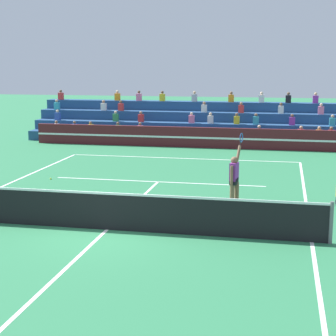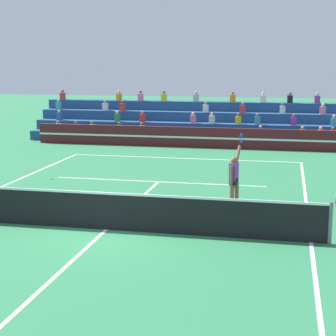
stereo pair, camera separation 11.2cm
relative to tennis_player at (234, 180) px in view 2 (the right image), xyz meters
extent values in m
plane|color=#2D7A4C|center=(-3.25, -2.76, -0.99)|extent=(120.00, 120.00, 0.00)
cube|color=white|center=(-3.25, 9.14, -0.98)|extent=(11.00, 0.10, 0.01)
cube|color=white|center=(2.25, -2.76, -0.98)|extent=(0.10, 23.80, 0.01)
cube|color=white|center=(-3.25, 3.67, -0.98)|extent=(8.25, 0.10, 0.01)
cube|color=white|center=(-3.25, -2.76, -0.98)|extent=(0.10, 12.85, 0.01)
cylinder|color=slate|center=(2.70, -2.76, -0.44)|extent=(0.10, 0.10, 1.10)
cube|color=black|center=(-3.25, -2.76, -0.49)|extent=(11.90, 0.02, 1.00)
cube|color=white|center=(-3.25, -2.76, 0.04)|extent=(11.90, 0.04, 0.06)
cube|color=#51191E|center=(-3.25, 12.73, -0.44)|extent=(18.00, 0.24, 1.10)
cube|color=white|center=(-3.25, 12.60, -0.44)|extent=(18.00, 0.02, 0.10)
cube|color=navy|center=(-3.25, 14.01, -0.71)|extent=(20.15, 0.95, 0.55)
cube|color=#2D4CA5|center=(-10.53, 13.84, -0.22)|extent=(0.32, 0.22, 0.44)
sphere|color=brown|center=(-10.53, 13.84, 0.10)|extent=(0.18, 0.18, 0.18)
cube|color=pink|center=(-6.57, 13.84, -0.22)|extent=(0.32, 0.22, 0.44)
sphere|color=brown|center=(-6.57, 13.84, 0.10)|extent=(0.18, 0.18, 0.18)
cube|color=#338C4C|center=(-7.89, 13.84, -0.22)|extent=(0.32, 0.22, 0.44)
sphere|color=brown|center=(-7.89, 13.84, 0.10)|extent=(0.18, 0.18, 0.18)
cube|color=#B2B2B7|center=(-11.66, 13.84, -0.22)|extent=(0.32, 0.22, 0.44)
sphere|color=#9E7051|center=(-11.66, 13.84, 0.10)|extent=(0.18, 0.18, 0.18)
cube|color=yellow|center=(-9.54, 13.84, -0.22)|extent=(0.32, 0.22, 0.44)
sphere|color=brown|center=(-9.54, 13.84, 0.10)|extent=(0.18, 0.18, 0.18)
cube|color=red|center=(3.94, 13.84, -0.22)|extent=(0.32, 0.22, 0.44)
sphere|color=brown|center=(3.94, 13.84, 0.10)|extent=(0.18, 0.18, 0.18)
cube|color=orange|center=(3.32, 13.84, -0.22)|extent=(0.32, 0.22, 0.44)
sphere|color=tan|center=(3.32, 13.84, 0.10)|extent=(0.18, 0.18, 0.18)
cube|color=red|center=(2.37, 13.84, -0.22)|extent=(0.32, 0.22, 0.44)
sphere|color=tan|center=(2.37, 13.84, 0.10)|extent=(0.18, 0.18, 0.18)
cube|color=black|center=(0.14, 13.84, -0.22)|extent=(0.32, 0.22, 0.44)
sphere|color=beige|center=(0.14, 13.84, 0.10)|extent=(0.18, 0.18, 0.18)
cube|color=navy|center=(-3.25, 14.96, -0.44)|extent=(20.15, 0.95, 1.10)
cube|color=pink|center=(-3.76, 14.79, 0.33)|extent=(0.32, 0.22, 0.44)
sphere|color=beige|center=(-3.76, 14.79, 0.65)|extent=(0.18, 0.18, 0.18)
cube|color=teal|center=(4.05, 14.79, 0.33)|extent=(0.32, 0.22, 0.44)
sphere|color=tan|center=(4.05, 14.79, 0.65)|extent=(0.18, 0.18, 0.18)
cube|color=teal|center=(-0.10, 14.79, 0.33)|extent=(0.32, 0.22, 0.44)
sphere|color=brown|center=(-0.10, 14.79, 0.65)|extent=(0.18, 0.18, 0.18)
cube|color=purple|center=(1.89, 14.79, 0.33)|extent=(0.32, 0.22, 0.44)
sphere|color=brown|center=(1.89, 14.79, 0.65)|extent=(0.18, 0.18, 0.18)
cube|color=yellow|center=(-1.17, 14.79, 0.33)|extent=(0.32, 0.22, 0.44)
sphere|color=brown|center=(-1.17, 14.79, 0.65)|extent=(0.18, 0.18, 0.18)
cube|color=silver|center=(-2.67, 14.79, 0.33)|extent=(0.32, 0.22, 0.44)
sphere|color=beige|center=(-2.67, 14.79, 0.65)|extent=(0.18, 0.18, 0.18)
cube|color=#2D4CA5|center=(-11.96, 14.79, 0.33)|extent=(0.32, 0.22, 0.44)
sphere|color=beige|center=(-11.96, 14.79, 0.65)|extent=(0.18, 0.18, 0.18)
cube|color=#338C4C|center=(-8.30, 14.79, 0.33)|extent=(0.32, 0.22, 0.44)
sphere|color=beige|center=(-8.30, 14.79, 0.65)|extent=(0.18, 0.18, 0.18)
cube|color=red|center=(-6.76, 14.79, 0.33)|extent=(0.32, 0.22, 0.44)
sphere|color=#9E7051|center=(-6.76, 14.79, 0.65)|extent=(0.18, 0.18, 0.18)
cube|color=navy|center=(-3.25, 15.91, -0.16)|extent=(20.15, 0.95, 1.65)
cube|color=silver|center=(-9.35, 15.74, 0.88)|extent=(0.32, 0.22, 0.44)
sphere|color=#9E7051|center=(-9.35, 15.74, 1.20)|extent=(0.18, 0.18, 0.18)
cube|color=red|center=(-8.25, 15.74, 0.88)|extent=(0.32, 0.22, 0.44)
sphere|color=brown|center=(-8.25, 15.74, 1.20)|extent=(0.18, 0.18, 0.18)
cube|color=pink|center=(3.48, 15.74, 0.88)|extent=(0.32, 0.22, 0.44)
sphere|color=beige|center=(3.48, 15.74, 1.20)|extent=(0.18, 0.18, 0.18)
cube|color=silver|center=(1.26, 15.74, 0.88)|extent=(0.32, 0.22, 0.44)
sphere|color=brown|center=(1.26, 15.74, 1.20)|extent=(0.18, 0.18, 0.18)
cube|color=teal|center=(-12.38, 15.74, 0.88)|extent=(0.32, 0.22, 0.44)
sphere|color=tan|center=(-12.38, 15.74, 1.20)|extent=(0.18, 0.18, 0.18)
cube|color=red|center=(-1.01, 15.74, 0.88)|extent=(0.32, 0.22, 0.44)
sphere|color=#9E7051|center=(-1.01, 15.74, 1.20)|extent=(0.18, 0.18, 0.18)
cube|color=silver|center=(-3.17, 15.74, 0.88)|extent=(0.32, 0.22, 0.44)
sphere|color=#9E7051|center=(-3.17, 15.74, 1.20)|extent=(0.18, 0.18, 0.18)
cube|color=navy|center=(-3.25, 16.86, 0.11)|extent=(20.15, 0.95, 2.20)
cube|color=#B2B2B7|center=(-3.90, 16.69, 1.43)|extent=(0.32, 0.22, 0.44)
sphere|color=tan|center=(-3.90, 16.69, 1.75)|extent=(0.18, 0.18, 0.18)
cube|color=orange|center=(-8.75, 16.69, 1.43)|extent=(0.32, 0.22, 0.44)
sphere|color=beige|center=(-8.75, 16.69, 1.75)|extent=(0.18, 0.18, 0.18)
cube|color=pink|center=(-7.37, 16.69, 1.43)|extent=(0.32, 0.22, 0.44)
sphere|color=brown|center=(-7.37, 16.69, 1.75)|extent=(0.18, 0.18, 0.18)
cube|color=purple|center=(3.20, 16.69, 1.43)|extent=(0.32, 0.22, 0.44)
sphere|color=tan|center=(3.20, 16.69, 1.75)|extent=(0.18, 0.18, 0.18)
cube|color=red|center=(-12.49, 16.69, 1.43)|extent=(0.32, 0.22, 0.44)
sphere|color=brown|center=(-12.49, 16.69, 1.75)|extent=(0.18, 0.18, 0.18)
cube|color=orange|center=(-1.69, 16.69, 1.43)|extent=(0.32, 0.22, 0.44)
sphere|color=brown|center=(-1.69, 16.69, 1.75)|extent=(0.18, 0.18, 0.18)
cube|color=yellow|center=(-5.89, 16.69, 1.43)|extent=(0.32, 0.22, 0.44)
sphere|color=brown|center=(-5.89, 16.69, 1.75)|extent=(0.18, 0.18, 0.18)
cube|color=silver|center=(0.11, 16.69, 1.43)|extent=(0.32, 0.22, 0.44)
sphere|color=beige|center=(0.11, 16.69, 1.75)|extent=(0.18, 0.18, 0.18)
cube|color=black|center=(1.66, 16.69, 1.43)|extent=(0.32, 0.22, 0.44)
sphere|color=brown|center=(1.66, 16.69, 1.75)|extent=(0.18, 0.18, 0.18)
cylinder|color=brown|center=(-0.05, -0.12, -0.54)|extent=(0.14, 0.14, 0.90)
cylinder|color=brown|center=(0.07, 0.08, -0.54)|extent=(0.14, 0.14, 0.90)
cube|color=black|center=(-0.01, -0.02, -0.05)|extent=(0.27, 0.36, 0.20)
cube|color=purple|center=(-0.01, -0.02, 0.25)|extent=(0.27, 0.40, 0.56)
sphere|color=brown|center=(-0.01, -0.02, 0.61)|extent=(0.22, 0.22, 0.22)
cube|color=white|center=(-0.09, -0.11, -0.94)|extent=(0.28, 0.17, 0.09)
cube|color=white|center=(0.04, 0.09, -0.94)|extent=(0.28, 0.17, 0.09)
cylinder|color=brown|center=(-0.06, -0.26, 0.19)|extent=(0.09, 0.09, 0.56)
cylinder|color=brown|center=(0.07, 0.34, 0.73)|extent=(0.17, 0.40, 0.56)
cylinder|color=black|center=(0.12, 0.55, 1.07)|extent=(0.06, 0.15, 0.20)
torus|color=#1E4C99|center=(0.14, 0.64, 1.22)|extent=(0.12, 0.42, 0.42)
sphere|color=#C6DB33|center=(-7.49, 3.24, -0.95)|extent=(0.07, 0.07, 0.07)
camera|label=1|loc=(1.41, -17.02, 3.58)|focal=60.00mm
camera|label=2|loc=(1.52, -17.00, 3.58)|focal=60.00mm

